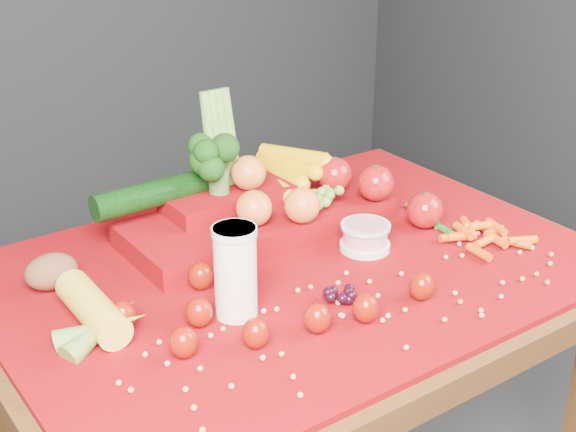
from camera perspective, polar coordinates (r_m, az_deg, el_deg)
table at (r=1.50m, az=0.45°, el=-7.07°), size 1.10×0.80×0.75m
red_cloth at (r=1.44m, az=0.46°, el=-3.66°), size 1.05×0.75×0.01m
milk_glass at (r=1.26m, az=-3.77°, el=-3.76°), size 0.07×0.07×0.15m
yogurt_bowl at (r=1.49m, az=5.51°, el=-1.42°), size 0.09×0.09×0.05m
strawberry_scatter at (r=1.26m, az=-2.03°, el=-6.64°), size 0.48×0.28×0.05m
dark_grape_cluster at (r=1.32m, az=3.90°, el=-5.57°), size 0.06×0.05×0.03m
soybean_scatter at (r=1.30m, az=5.62°, el=-6.65°), size 0.84×0.24×0.01m
corn_ear at (r=1.26m, az=-13.29°, el=-7.37°), size 0.18×0.23×0.06m
potato at (r=1.41m, az=-16.49°, el=-3.81°), size 0.09×0.07×0.06m
baby_carrot_pile at (r=1.55m, az=13.81°, el=-1.46°), size 0.18×0.17×0.03m
green_bean_pile at (r=1.62m, az=9.73°, el=-0.36°), size 0.14×0.12×0.01m
produce_mound at (r=1.55m, az=-1.83°, el=1.05°), size 0.61×0.35×0.27m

